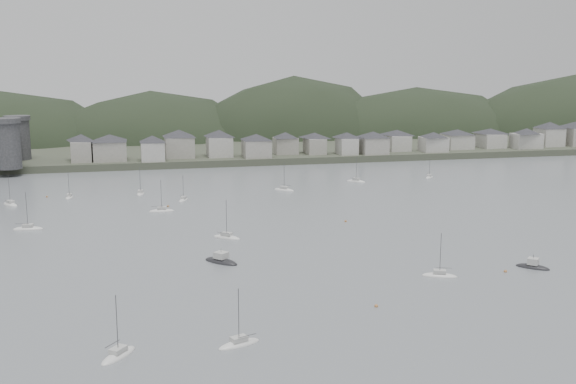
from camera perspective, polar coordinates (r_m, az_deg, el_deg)
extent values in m
plane|color=slate|center=(135.05, 7.46, -8.15)|extent=(900.00, 900.00, 0.00)
cube|color=#383D2D|center=(419.03, -7.00, 4.72)|extent=(900.00, 250.00, 3.00)
ellipsoid|color=black|center=(400.18, -22.56, 2.04)|extent=(138.98, 92.48, 81.13)
ellipsoid|color=black|center=(396.07, -11.25, 2.59)|extent=(132.08, 90.41, 79.74)
ellipsoid|color=black|center=(407.94, 0.49, 2.63)|extent=(133.88, 88.37, 101.41)
ellipsoid|color=black|center=(427.20, 10.52, 3.13)|extent=(165.81, 81.78, 82.55)
ellipsoid|color=black|center=(479.68, 22.59, 2.99)|extent=(177.60, 96.61, 102.57)
cylinder|color=#2F2F31|center=(290.70, -22.40, 3.57)|extent=(10.00, 10.00, 18.00)
cylinder|color=#2F2F31|center=(318.29, -21.63, 4.07)|extent=(10.00, 10.00, 17.00)
cube|color=#2F2F31|center=(304.78, -21.96, 3.32)|extent=(3.50, 30.00, 12.00)
cube|color=gray|center=(304.05, -16.85, 3.29)|extent=(8.34, 12.91, 8.59)
pyramid|color=#26262B|center=(303.42, -16.91, 4.37)|extent=(15.78, 15.78, 3.01)
cube|color=gray|center=(302.93, -14.65, 3.35)|extent=(13.68, 13.35, 8.36)
pyramid|color=#26262B|center=(302.32, -14.70, 4.41)|extent=(20.07, 20.07, 2.93)
cube|color=#A9A59F|center=(297.79, -11.25, 3.35)|extent=(9.78, 10.20, 8.08)
pyramid|color=#26262B|center=(297.18, -11.28, 4.39)|extent=(14.83, 14.83, 2.83)
cube|color=gray|center=(307.94, -9.08, 3.74)|extent=(12.59, 13.33, 9.09)
pyramid|color=#26262B|center=(307.29, -9.11, 4.88)|extent=(19.24, 19.24, 3.18)
cube|color=#A9A59F|center=(308.25, -5.75, 3.80)|extent=(10.74, 12.17, 8.87)
pyramid|color=#26262B|center=(307.62, -5.77, 4.91)|extent=(17.01, 17.01, 3.10)
cube|color=gray|center=(304.35, -2.66, 3.65)|extent=(11.63, 12.09, 7.69)
pyramid|color=#26262B|center=(303.78, -2.66, 4.62)|extent=(17.61, 17.61, 2.69)
cube|color=gray|center=(315.94, -0.21, 3.89)|extent=(10.37, 9.35, 7.44)
pyramid|color=#26262B|center=(315.40, -0.21, 4.79)|extent=(14.65, 14.65, 2.60)
cube|color=gray|center=(316.94, 2.25, 3.88)|extent=(8.24, 12.20, 7.22)
pyramid|color=#26262B|center=(316.42, 2.25, 4.76)|extent=(15.17, 15.17, 2.53)
cube|color=#A9A59F|center=(315.97, 4.93, 3.85)|extent=(8.06, 10.91, 7.46)
pyramid|color=#26262B|center=(315.44, 4.95, 4.76)|extent=(14.08, 14.08, 2.61)
cube|color=gray|center=(318.64, 7.13, 3.88)|extent=(11.73, 11.78, 7.66)
pyramid|color=#26262B|center=(318.09, 7.15, 4.81)|extent=(17.46, 17.46, 2.68)
cube|color=#A9A59F|center=(333.53, 9.09, 4.10)|extent=(10.19, 13.02, 7.33)
pyramid|color=#26262B|center=(333.03, 9.11, 4.94)|extent=(17.23, 17.23, 2.57)
cube|color=#A9A59F|center=(331.55, 12.06, 3.92)|extent=(11.70, 9.81, 6.88)
pyramid|color=#26262B|center=(331.07, 12.09, 4.72)|extent=(15.97, 15.97, 2.41)
cube|color=#A9A59F|center=(346.88, 13.96, 4.13)|extent=(12.83, 12.48, 7.00)
pyramid|color=#26262B|center=(346.41, 13.99, 4.91)|extent=(18.79, 18.79, 2.45)
cube|color=#A9A59F|center=(356.08, 16.55, 4.16)|extent=(11.07, 13.50, 6.97)
pyramid|color=#26262B|center=(355.63, 16.59, 4.91)|extent=(18.25, 18.25, 2.44)
cube|color=#A9A59F|center=(357.43, 19.30, 4.06)|extent=(13.75, 9.12, 7.34)
pyramid|color=#26262B|center=(356.96, 19.34, 4.85)|extent=(16.97, 16.97, 2.57)
cube|color=#A9A59F|center=(371.81, 20.99, 4.31)|extent=(11.37, 11.57, 9.05)
pyramid|color=#26262B|center=(371.28, 21.05, 5.25)|extent=(17.03, 17.03, 3.17)
cube|color=gray|center=(379.91, 22.91, 4.30)|extent=(12.07, 13.43, 9.09)
pyramid|color=#26262B|center=(379.39, 22.98, 5.22)|extent=(18.93, 18.93, 3.18)
ellipsoid|color=silver|center=(108.29, -14.00, -13.18)|extent=(6.50, 7.50, 1.51)
cube|color=#B8B8B3|center=(107.87, -14.02, -12.66)|extent=(2.93, 3.12, 0.70)
cylinder|color=#3F3F42|center=(106.45, -14.11, -10.77)|extent=(0.12, 0.12, 9.46)
cylinder|color=#3F3F42|center=(108.69, -14.47, -12.19)|extent=(2.13, 2.78, 0.10)
ellipsoid|color=silver|center=(173.88, -5.15, -3.85)|extent=(7.53, 6.87, 1.55)
cube|color=#B8B8B3|center=(173.62, -5.15, -3.50)|extent=(3.17, 3.05, 0.70)
cylinder|color=#3F3F42|center=(172.72, -5.17, -2.24)|extent=(0.12, 0.12, 9.68)
cylinder|color=#3F3F42|center=(172.49, -5.46, -3.42)|extent=(2.74, 2.31, 0.10)
ellipsoid|color=silver|center=(208.08, -10.51, -1.60)|extent=(7.64, 2.77, 1.51)
cube|color=#B8B8B3|center=(207.87, -10.52, -1.32)|extent=(2.71, 1.78, 0.70)
cylinder|color=#3F3F42|center=(207.14, -10.56, -0.29)|extent=(0.12, 0.12, 9.41)
cylinder|color=#3F3F42|center=(207.64, -10.90, -1.19)|extent=(3.39, 0.27, 0.10)
ellipsoid|color=silver|center=(145.78, 12.56, -6.89)|extent=(7.55, 5.18, 1.45)
cube|color=#B8B8B3|center=(145.48, 12.58, -6.51)|extent=(2.98, 2.52, 0.70)
cylinder|color=#3F3F42|center=(144.47, 12.63, -5.12)|extent=(0.12, 0.12, 9.07)
cylinder|color=#3F3F42|center=(146.30, 12.91, -6.20)|extent=(3.00, 1.48, 0.10)
ellipsoid|color=silver|center=(109.40, -4.11, -12.63)|extent=(7.59, 4.71, 1.45)
cube|color=#B8B8B3|center=(109.00, -4.12, -12.13)|extent=(2.93, 2.38, 0.70)
cylinder|color=#3F3F42|center=(107.65, -4.15, -10.34)|extent=(0.12, 0.12, 9.04)
cylinder|color=#3F3F42|center=(108.56, -3.44, -11.91)|extent=(3.08, 1.24, 0.10)
ellipsoid|color=silver|center=(237.73, -12.23, -0.16)|extent=(3.33, 7.50, 1.45)
cube|color=#B8B8B3|center=(237.55, -12.24, 0.08)|extent=(1.94, 2.74, 0.70)
cylinder|color=#3F3F42|center=(236.93, -12.27, 0.95)|extent=(0.12, 0.12, 9.05)
cylinder|color=#3F3F42|center=(236.18, -12.19, 0.16)|extent=(0.57, 3.24, 0.10)
ellipsoid|color=silver|center=(237.26, -17.81, -0.45)|extent=(2.90, 6.90, 1.34)
cube|color=#B8B8B3|center=(237.09, -17.82, -0.22)|extent=(1.74, 2.50, 0.70)
cylinder|color=#3F3F42|center=(236.51, -17.87, 0.58)|extent=(0.12, 0.12, 8.38)
cylinder|color=#3F3F42|center=(235.80, -17.82, -0.14)|extent=(0.45, 3.01, 0.10)
ellipsoid|color=silver|center=(231.16, -22.20, -1.01)|extent=(6.53, 8.05, 1.59)
cube|color=#B8B8B3|center=(230.95, -22.22, -0.74)|extent=(3.00, 3.29, 0.70)
cylinder|color=#3F3F42|center=(230.26, -22.29, 0.24)|extent=(0.12, 0.12, 9.96)
cylinder|color=#3F3F42|center=(229.82, -22.47, -0.67)|extent=(2.07, 3.04, 0.10)
ellipsoid|color=silver|center=(239.24, -0.32, 0.14)|extent=(7.45, 7.25, 1.58)
cube|color=#B8B8B3|center=(239.05, -0.32, 0.40)|extent=(3.19, 3.15, 0.70)
cylinder|color=#3F3F42|center=(238.38, -0.33, 1.34)|extent=(0.12, 0.12, 9.85)
cylinder|color=#3F3F42|center=(240.12, -0.14, 0.58)|extent=(2.64, 2.51, 0.10)
ellipsoid|color=silver|center=(195.12, -20.91, -2.93)|extent=(8.15, 3.51, 1.58)
cube|color=#B8B8B3|center=(194.88, -20.93, -2.62)|extent=(2.96, 2.07, 0.70)
cylinder|color=#3F3F42|center=(194.06, -21.01, -1.47)|extent=(0.12, 0.12, 9.87)
cylinder|color=#3F3F42|center=(194.79, -21.36, -2.48)|extent=(3.54, 0.55, 0.10)
ellipsoid|color=silver|center=(223.94, -8.73, -0.69)|extent=(4.57, 6.69, 1.28)
cube|color=#B8B8B3|center=(223.77, -8.74, -0.46)|extent=(2.23, 2.63, 0.70)
cylinder|color=#3F3F42|center=(223.18, -8.76, 0.36)|extent=(0.12, 0.12, 8.02)
cylinder|color=#3F3F42|center=(224.65, -8.89, -0.27)|extent=(1.31, 2.66, 0.10)
ellipsoid|color=silver|center=(272.56, 11.74, 1.20)|extent=(5.50, 5.58, 1.19)
cube|color=#B8B8B3|center=(272.42, 11.74, 1.38)|extent=(2.39, 2.40, 0.70)
cylinder|color=#3F3F42|center=(271.98, 11.77, 2.00)|extent=(0.12, 0.12, 7.42)
cylinder|color=#3F3F42|center=(272.71, 11.54, 1.52)|extent=(1.94, 1.98, 0.10)
ellipsoid|color=silver|center=(258.35, 5.72, 0.86)|extent=(7.20, 7.01, 1.52)
cube|color=#B8B8B3|center=(258.18, 5.72, 1.10)|extent=(3.08, 3.05, 0.70)
cylinder|color=#3F3F42|center=(257.59, 5.74, 1.94)|extent=(0.12, 0.12, 9.52)
cylinder|color=#3F3F42|center=(256.89, 5.58, 1.17)|extent=(2.55, 2.43, 0.10)
ellipsoid|color=black|center=(157.36, 19.78, -5.98)|extent=(6.92, 6.91, 1.58)
cube|color=#B8B8B3|center=(156.97, 19.82, -5.47)|extent=(2.95, 2.95, 1.40)
cylinder|color=#3F3F42|center=(156.73, 19.84, -5.16)|extent=(0.10, 0.10, 1.20)
ellipsoid|color=black|center=(152.95, -5.61, -5.86)|extent=(8.29, 8.80, 1.96)
cube|color=#B8B8B3|center=(152.50, -5.62, -5.27)|extent=(3.64, 3.65, 1.40)
cylinder|color=#3F3F42|center=(152.26, -5.63, -4.95)|extent=(0.10, 0.10, 1.20)
sphere|color=#B7753D|center=(152.39, 17.73, -6.34)|extent=(0.70, 0.70, 0.70)
sphere|color=#B7753D|center=(191.89, 4.84, -2.45)|extent=(0.70, 0.70, 0.70)
sphere|color=#B7753D|center=(214.88, -10.00, -1.17)|extent=(0.70, 0.70, 0.70)
sphere|color=#B7753D|center=(240.63, -19.51, -0.38)|extent=(0.70, 0.70, 0.70)
sphere|color=#B7753D|center=(126.14, 7.39, -9.44)|extent=(0.70, 0.70, 0.70)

